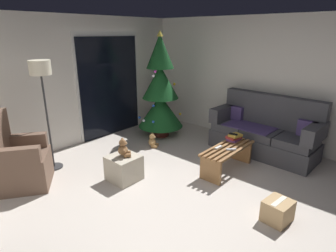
{
  "coord_description": "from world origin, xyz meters",
  "views": [
    {
      "loc": [
        -2.55,
        -1.91,
        2.18
      ],
      "look_at": [
        0.4,
        0.7,
        0.85
      ],
      "focal_mm": 29.77,
      "sensor_mm": 36.0,
      "label": 1
    }
  ],
  "objects_px": {
    "couch": "(265,132)",
    "cell_phone": "(233,134)",
    "remote_white": "(218,147)",
    "armchair": "(19,161)",
    "teddy_bear_chestnut": "(124,149)",
    "ottoman": "(124,168)",
    "teddy_bear_honey_by_tree": "(153,141)",
    "cardboard_box_taped_mid_floor": "(278,211)",
    "remote_silver": "(231,149)",
    "christmas_tree": "(160,92)",
    "book_stack": "(234,137)",
    "coffee_table": "(227,155)",
    "floor_lamp": "(42,79)"
  },
  "relations": [
    {
      "from": "christmas_tree",
      "to": "teddy_bear_honey_by_tree",
      "type": "xyz_separation_m",
      "value": [
        -0.6,
        -0.33,
        -0.85
      ]
    },
    {
      "from": "remote_silver",
      "to": "remote_white",
      "type": "bearing_deg",
      "value": 60.24
    },
    {
      "from": "cardboard_box_taped_mid_floor",
      "to": "book_stack",
      "type": "bearing_deg",
      "value": 48.27
    },
    {
      "from": "christmas_tree",
      "to": "ottoman",
      "type": "xyz_separation_m",
      "value": [
        -1.81,
        -0.91,
        -0.78
      ]
    },
    {
      "from": "couch",
      "to": "teddy_bear_chestnut",
      "type": "relative_size",
      "value": 6.91
    },
    {
      "from": "cell_phone",
      "to": "teddy_bear_honey_by_tree",
      "type": "bearing_deg",
      "value": 91.45
    },
    {
      "from": "remote_white",
      "to": "cell_phone",
      "type": "xyz_separation_m",
      "value": [
        0.43,
        -0.02,
        0.11
      ]
    },
    {
      "from": "coffee_table",
      "to": "book_stack",
      "type": "relative_size",
      "value": 4.17
    },
    {
      "from": "book_stack",
      "to": "teddy_bear_honey_by_tree",
      "type": "relative_size",
      "value": 0.93
    },
    {
      "from": "teddy_bear_honey_by_tree",
      "to": "cardboard_box_taped_mid_floor",
      "type": "relative_size",
      "value": 0.79
    },
    {
      "from": "cell_phone",
      "to": "armchair",
      "type": "height_order",
      "value": "armchair"
    },
    {
      "from": "coffee_table",
      "to": "christmas_tree",
      "type": "height_order",
      "value": "christmas_tree"
    },
    {
      "from": "book_stack",
      "to": "cardboard_box_taped_mid_floor",
      "type": "bearing_deg",
      "value": -131.73
    },
    {
      "from": "cell_phone",
      "to": "floor_lamp",
      "type": "xyz_separation_m",
      "value": [
        -2.14,
        2.16,
        0.97
      ]
    },
    {
      "from": "christmas_tree",
      "to": "ottoman",
      "type": "bearing_deg",
      "value": -153.32
    },
    {
      "from": "remote_white",
      "to": "christmas_tree",
      "type": "xyz_separation_m",
      "value": [
        0.63,
        1.85,
        0.55
      ]
    },
    {
      "from": "cell_phone",
      "to": "teddy_bear_honey_by_tree",
      "type": "distance_m",
      "value": 1.64
    },
    {
      "from": "remote_white",
      "to": "cell_phone",
      "type": "height_order",
      "value": "cell_phone"
    },
    {
      "from": "armchair",
      "to": "teddy_bear_chestnut",
      "type": "xyz_separation_m",
      "value": [
        1.13,
        -1.0,
        0.11
      ]
    },
    {
      "from": "cell_phone",
      "to": "ottoman",
      "type": "distance_m",
      "value": 1.91
    },
    {
      "from": "couch",
      "to": "christmas_tree",
      "type": "xyz_separation_m",
      "value": [
        -0.62,
        2.09,
        0.57
      ]
    },
    {
      "from": "book_stack",
      "to": "ottoman",
      "type": "bearing_deg",
      "value": 149.54
    },
    {
      "from": "book_stack",
      "to": "floor_lamp",
      "type": "distance_m",
      "value": 3.24
    },
    {
      "from": "armchair",
      "to": "teddy_bear_honey_by_tree",
      "type": "bearing_deg",
      "value": -10.1
    },
    {
      "from": "couch",
      "to": "cell_phone",
      "type": "height_order",
      "value": "couch"
    },
    {
      "from": "cell_phone",
      "to": "ottoman",
      "type": "relative_size",
      "value": 0.33
    },
    {
      "from": "remote_silver",
      "to": "ottoman",
      "type": "distance_m",
      "value": 1.7
    },
    {
      "from": "floor_lamp",
      "to": "ottoman",
      "type": "relative_size",
      "value": 4.05
    },
    {
      "from": "coffee_table",
      "to": "cardboard_box_taped_mid_floor",
      "type": "xyz_separation_m",
      "value": [
        -0.74,
        -1.13,
        -0.14
      ]
    },
    {
      "from": "coffee_table",
      "to": "floor_lamp",
      "type": "xyz_separation_m",
      "value": [
        -1.85,
        2.24,
        1.23
      ]
    },
    {
      "from": "coffee_table",
      "to": "couch",
      "type": "bearing_deg",
      "value": -7.03
    },
    {
      "from": "cell_phone",
      "to": "teddy_bear_chestnut",
      "type": "relative_size",
      "value": 0.5
    },
    {
      "from": "remote_white",
      "to": "teddy_bear_honey_by_tree",
      "type": "relative_size",
      "value": 0.55
    },
    {
      "from": "cell_phone",
      "to": "christmas_tree",
      "type": "height_order",
      "value": "christmas_tree"
    },
    {
      "from": "remote_white",
      "to": "armchair",
      "type": "height_order",
      "value": "armchair"
    },
    {
      "from": "ottoman",
      "to": "teddy_bear_chestnut",
      "type": "height_order",
      "value": "teddy_bear_chestnut"
    },
    {
      "from": "coffee_table",
      "to": "armchair",
      "type": "bearing_deg",
      "value": 140.19
    },
    {
      "from": "armchair",
      "to": "cardboard_box_taped_mid_floor",
      "type": "distance_m",
      "value": 3.6
    },
    {
      "from": "remote_white",
      "to": "cardboard_box_taped_mid_floor",
      "type": "height_order",
      "value": "remote_white"
    },
    {
      "from": "remote_silver",
      "to": "teddy_bear_honey_by_tree",
      "type": "relative_size",
      "value": 0.55
    },
    {
      "from": "remote_white",
      "to": "teddy_bear_chestnut",
      "type": "bearing_deg",
      "value": -124.44
    },
    {
      "from": "ottoman",
      "to": "christmas_tree",
      "type": "bearing_deg",
      "value": 26.68
    },
    {
      "from": "cardboard_box_taped_mid_floor",
      "to": "remote_silver",
      "type": "bearing_deg",
      "value": 56.84
    },
    {
      "from": "remote_silver",
      "to": "armchair",
      "type": "relative_size",
      "value": 0.14
    },
    {
      "from": "cell_phone",
      "to": "cardboard_box_taped_mid_floor",
      "type": "distance_m",
      "value": 1.64
    },
    {
      "from": "ottoman",
      "to": "teddy_bear_chestnut",
      "type": "relative_size",
      "value": 1.54
    },
    {
      "from": "cell_phone",
      "to": "christmas_tree",
      "type": "bearing_deg",
      "value": 70.93
    },
    {
      "from": "floor_lamp",
      "to": "teddy_bear_honey_by_tree",
      "type": "xyz_separation_m",
      "value": [
        1.75,
        -0.62,
        -1.38
      ]
    },
    {
      "from": "christmas_tree",
      "to": "cardboard_box_taped_mid_floor",
      "type": "relative_size",
      "value": 6.14
    },
    {
      "from": "coffee_table",
      "to": "teddy_bear_chestnut",
      "type": "relative_size",
      "value": 3.86
    }
  ]
}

